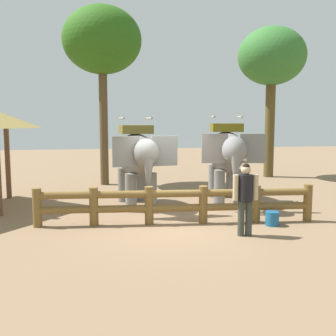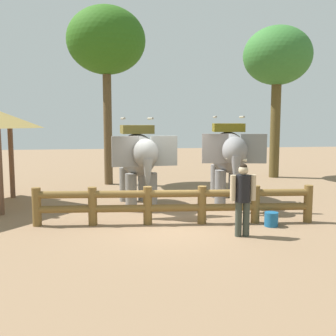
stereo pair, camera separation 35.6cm
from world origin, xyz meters
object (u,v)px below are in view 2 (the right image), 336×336
(log_fence, at_px, (175,202))
(tree_back_center, at_px, (277,58))
(tree_far_left, at_px, (106,42))
(elephant_near_left, at_px, (138,157))
(feed_bucket, at_px, (271,219))
(elephant_center, at_px, (229,154))
(tourist_woman_in_black, at_px, (243,195))

(log_fence, distance_m, tree_back_center, 11.79)
(tree_far_left, height_order, tree_back_center, tree_far_left)
(tree_far_left, xyz_separation_m, tree_back_center, (8.27, 1.07, -0.33))
(elephant_near_left, relative_size, tree_back_center, 0.47)
(tree_far_left, height_order, feed_bucket, tree_far_left)
(feed_bucket, bearing_deg, elephant_center, 94.73)
(tree_back_center, distance_m, feed_bucket, 11.31)
(tree_far_left, bearing_deg, elephant_center, -48.93)
(elephant_near_left, xyz_separation_m, tree_far_left, (-1.01, 4.91, 4.56))
(feed_bucket, bearing_deg, log_fence, 166.30)
(tourist_woman_in_black, height_order, feed_bucket, tourist_woman_in_black)
(tree_back_center, bearing_deg, elephant_center, -125.49)
(elephant_near_left, height_order, feed_bucket, elephant_near_left)
(elephant_center, distance_m, tourist_woman_in_black, 4.08)
(elephant_near_left, bearing_deg, feed_bucket, -41.48)
(tree_far_left, xyz_separation_m, feed_bucket, (4.39, -7.90, -6.02))
(elephant_center, xyz_separation_m, tree_far_left, (-4.13, 4.74, 4.53))
(tree_far_left, relative_size, feed_bucket, 20.03)
(tourist_woman_in_black, xyz_separation_m, feed_bucket, (1.08, 0.78, -0.85))
(tourist_woman_in_black, relative_size, feed_bucket, 4.67)
(log_fence, bearing_deg, tree_far_left, 104.26)
(tourist_woman_in_black, relative_size, tree_back_center, 0.24)
(log_fence, relative_size, elephant_center, 2.16)
(elephant_center, distance_m, tree_back_center, 8.28)
(elephant_near_left, relative_size, elephant_center, 0.97)
(log_fence, relative_size, tree_far_left, 1.00)
(log_fence, xyz_separation_m, tree_back_center, (6.42, 8.35, 5.28))
(elephant_center, relative_size, tree_far_left, 0.46)
(elephant_near_left, bearing_deg, log_fence, -70.45)
(log_fence, distance_m, elephant_center, 3.58)
(log_fence, height_order, tree_back_center, tree_back_center)
(log_fence, height_order, elephant_near_left, elephant_near_left)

